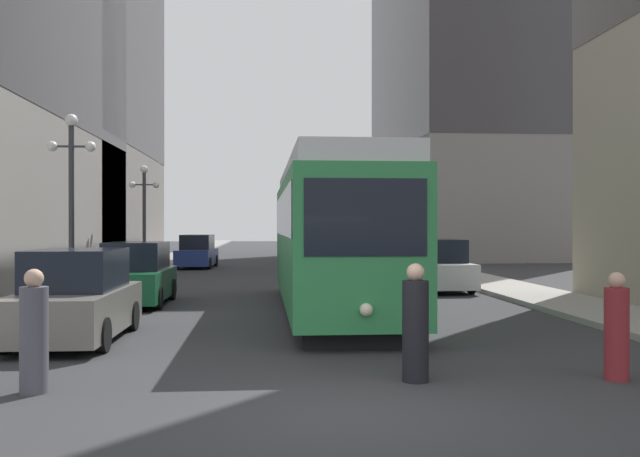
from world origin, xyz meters
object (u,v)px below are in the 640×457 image
lamp_post_left_near (71,177)px  transit_bus (356,233)px  pedestrian_on_sidewalk (34,335)px  lamp_post_left_far (144,201)px  pedestrian_crossing_near (415,327)px  streetcar (331,233)px  parked_car_left_mid (76,298)px  parked_car_left_near (136,276)px  parked_car_right_far (436,267)px  pedestrian_crossing_far (617,330)px  parked_car_left_far (197,252)px

lamp_post_left_near → transit_bus: bearing=57.5°
pedestrian_on_sidewalk → lamp_post_left_far: 23.91m
pedestrian_crossing_near → lamp_post_left_far: lamp_post_left_far is taller
streetcar → parked_car_left_mid: streetcar is taller
transit_bus → pedestrian_crossing_near: transit_bus is taller
parked_car_left_near → parked_car_right_far: same height
pedestrian_on_sidewalk → parked_car_left_mid: bearing=-52.1°
transit_bus → pedestrian_crossing_far: 27.58m
parked_car_left_mid → parked_car_right_far: size_ratio=0.97×
parked_car_left_far → lamp_post_left_near: lamp_post_left_near is taller
parked_car_left_near → lamp_post_left_near: lamp_post_left_near is taller
pedestrian_on_sidewalk → parked_car_left_far: bearing=-58.6°
parked_car_left_near → parked_car_left_mid: size_ratio=0.98×
transit_bus → pedestrian_crossing_far: (0.37, -27.55, -1.20)m
pedestrian_on_sidewalk → lamp_post_left_near: 11.86m
pedestrian_crossing_near → lamp_post_left_far: bearing=-156.3°
parked_car_left_near → lamp_post_left_near: 3.45m
lamp_post_left_far → parked_car_left_near: bearing=-81.4°
streetcar → pedestrian_crossing_far: 9.52m
parked_car_left_mid → parked_car_left_far: (0.00, 24.91, 0.00)m
transit_bus → parked_car_left_far: (-8.58, 1.67, -1.10)m
parked_car_left_near → parked_car_left_far: same height
parked_car_left_far → pedestrian_crossing_near: (5.96, -29.08, -0.03)m
lamp_post_left_far → pedestrian_crossing_far: bearing=-65.2°
pedestrian_crossing_far → lamp_post_left_far: bearing=-118.8°
parked_car_left_mid → pedestrian_crossing_far: size_ratio=2.75×
transit_bus → parked_car_left_near: 18.80m
transit_bus → lamp_post_left_near: (-10.49, -16.49, 1.77)m
pedestrian_crossing_near → pedestrian_crossing_far: (2.99, -0.14, -0.06)m
parked_car_right_far → pedestrian_on_sidewalk: parked_car_right_far is taller
transit_bus → lamp_post_left_near: 19.62m
parked_car_left_far → pedestrian_crossing_far: bearing=-70.0°
streetcar → pedestrian_on_sidewalk: 10.27m
streetcar → parked_car_left_mid: size_ratio=2.94×
streetcar → parked_car_right_far: size_ratio=2.84×
pedestrian_on_sidewalk → lamp_post_left_far: lamp_post_left_far is taller
parked_car_left_near → pedestrian_crossing_far: bearing=-50.1°
transit_bus → parked_car_left_far: 8.81m
transit_bus → lamp_post_left_far: 11.35m
pedestrian_crossing_near → parked_car_right_far: bearing=170.3°
parked_car_left_far → lamp_post_left_near: size_ratio=0.87×
lamp_post_left_near → lamp_post_left_far: lamp_post_left_near is taller
parked_car_left_mid → lamp_post_left_near: bearing=106.2°
pedestrian_crossing_near → pedestrian_crossing_far: size_ratio=1.08×
streetcar → parked_car_right_far: streetcar is taller
streetcar → pedestrian_on_sidewalk: streetcar is taller
parked_car_left_mid → pedestrian_crossing_far: 9.94m
transit_bus → parked_car_right_far: (1.23, -12.88, -1.10)m
parked_car_left_mid → parked_car_left_far: same height
parked_car_left_near → parked_car_left_mid: bearing=-89.6°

